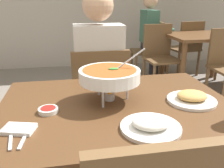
{
  "coord_description": "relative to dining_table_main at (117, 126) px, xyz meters",
  "views": [
    {
      "loc": [
        -0.22,
        -1.05,
        1.25
      ],
      "look_at": [
        0.0,
        0.15,
        0.81
      ],
      "focal_mm": 38.75,
      "sensor_mm": 36.0,
      "label": 1
    }
  ],
  "objects": [
    {
      "name": "rice_plate",
      "position": [
        0.08,
        -0.26,
        0.14
      ],
      "size": [
        0.24,
        0.24,
        0.06
      ],
      "color": "white",
      "rests_on": "dining_table_main"
    },
    {
      "name": "napkin_folded",
      "position": [
        -0.43,
        -0.18,
        0.13
      ],
      "size": [
        0.14,
        0.11,
        0.02
      ],
      "primitive_type": "cube",
      "rotation": [
        0.0,
        0.0,
        -0.27
      ],
      "color": "white",
      "rests_on": "dining_table_main"
    },
    {
      "name": "appetizer_plate",
      "position": [
        0.37,
        -0.04,
        0.14
      ],
      "size": [
        0.24,
        0.24,
        0.06
      ],
      "color": "white",
      "rests_on": "dining_table_main"
    },
    {
      "name": "spoon_utensil",
      "position": [
        -0.4,
        -0.23,
        0.13
      ],
      "size": [
        0.03,
        0.17,
        0.01
      ],
      "primitive_type": "cube",
      "rotation": [
        0.0,
        0.0,
        -0.1
      ],
      "color": "silver",
      "rests_on": "dining_table_main"
    },
    {
      "name": "chair_diner_main",
      "position": [
        -0.0,
        0.71,
        -0.13
      ],
      "size": [
        0.44,
        0.44,
        0.9
      ],
      "color": "brown",
      "rests_on": "ground_plane"
    },
    {
      "name": "curry_bowl",
      "position": [
        -0.03,
        0.05,
        0.25
      ],
      "size": [
        0.33,
        0.3,
        0.26
      ],
      "color": "silver",
      "rests_on": "dining_table_main"
    },
    {
      "name": "dining_table_main",
      "position": [
        0.0,
        0.0,
        0.0
      ],
      "size": [
        1.14,
        0.84,
        0.76
      ],
      "color": "#51331C",
      "rests_on": "ground_plane"
    },
    {
      "name": "chair_bg_right",
      "position": [
        1.7,
        2.61,
        -0.13
      ],
      "size": [
        0.5,
        0.5,
        0.9
      ],
      "color": "brown",
      "rests_on": "ground_plane"
    },
    {
      "name": "diner_main",
      "position": [
        0.0,
        0.74,
        0.11
      ],
      "size": [
        0.4,
        0.45,
        1.31
      ],
      "color": "#2D2D38",
      "rests_on": "ground_plane"
    },
    {
      "name": "dining_table_far",
      "position": [
        1.66,
        2.08,
        -0.01
      ],
      "size": [
        1.0,
        0.8,
        0.76
      ],
      "color": "brown",
      "rests_on": "ground_plane"
    },
    {
      "name": "fork_utensil",
      "position": [
        -0.45,
        -0.23,
        0.13
      ],
      "size": [
        0.04,
        0.17,
        0.01
      ],
      "primitive_type": "cube",
      "rotation": [
        0.0,
        0.0,
        0.16
      ],
      "color": "silver",
      "rests_on": "dining_table_main"
    },
    {
      "name": "chair_bg_corner",
      "position": [
        1.05,
        2.13,
        -0.13
      ],
      "size": [
        0.47,
        0.47,
        0.9
      ],
      "color": "brown",
      "rests_on": "ground_plane"
    },
    {
      "name": "sauce_dish",
      "position": [
        -0.33,
        -0.03,
        0.13
      ],
      "size": [
        0.09,
        0.09,
        0.02
      ],
      "color": "white",
      "rests_on": "dining_table_main"
    },
    {
      "name": "chair_bg_left",
      "position": [
        1.09,
        2.6,
        -0.13
      ],
      "size": [
        0.47,
        0.47,
        0.9
      ],
      "color": "brown",
      "rests_on": "ground_plane"
    },
    {
      "name": "patron_bg_left",
      "position": [
        1.08,
        2.64,
        0.11
      ],
      "size": [
        0.45,
        0.4,
        1.31
      ],
      "color": "#2D2D38",
      "rests_on": "ground_plane"
    }
  ]
}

